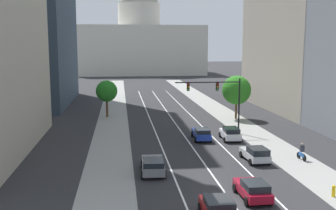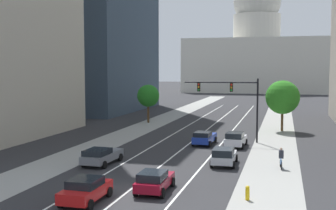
{
  "view_description": "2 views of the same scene",
  "coord_description": "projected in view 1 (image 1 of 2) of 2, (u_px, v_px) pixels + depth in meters",
  "views": [
    {
      "loc": [
        -7.77,
        -26.4,
        11.12
      ],
      "look_at": [
        -1.93,
        22.02,
        3.77
      ],
      "focal_mm": 42.69,
      "sensor_mm": 36.0,
      "label": 1
    },
    {
      "loc": [
        9.81,
        -26.57,
        8.07
      ],
      "look_at": [
        -1.71,
        16.54,
        4.36
      ],
      "focal_mm": 46.73,
      "sensor_mm": 36.0,
      "label": 2
    }
  ],
  "objects": [
    {
      "name": "traffic_signal_mast",
      "position": [
        220.0,
        94.0,
        49.48
      ],
      "size": [
        8.22,
        0.39,
        7.02
      ],
      "color": "black",
      "rests_on": "ground"
    },
    {
      "name": "car_silver",
      "position": [
        256.0,
        154.0,
        38.28
      ],
      "size": [
        2.07,
        4.07,
        1.52
      ],
      "rotation": [
        0.0,
        0.0,
        1.59
      ],
      "color": "#B2B5BA",
      "rests_on": "ground"
    },
    {
      "name": "car_blue",
      "position": [
        201.0,
        133.0,
        47.1
      ],
      "size": [
        2.14,
        4.51,
        1.48
      ],
      "rotation": [
        0.0,
        0.0,
        1.52
      ],
      "color": "#1E389E",
      "rests_on": "ground"
    },
    {
      "name": "lane_stripe_right",
      "position": [
        204.0,
        129.0,
        53.43
      ],
      "size": [
        0.16,
        90.0,
        0.01
      ],
      "primitive_type": "cube",
      "color": "white",
      "rests_on": "ground"
    },
    {
      "name": "lane_stripe_left",
      "position": [
        155.0,
        130.0,
        52.64
      ],
      "size": [
        0.16,
        90.0,
        0.01
      ],
      "primitive_type": "cube",
      "color": "white",
      "rests_on": "ground"
    },
    {
      "name": "car_crimson",
      "position": [
        253.0,
        189.0,
        28.95
      ],
      "size": [
        2.02,
        4.05,
        1.43
      ],
      "rotation": [
        0.0,
        0.0,
        1.58
      ],
      "color": "maroon",
      "rests_on": "ground"
    },
    {
      "name": "sidewalk_right",
      "position": [
        226.0,
        115.0,
        63.92
      ],
      "size": [
        4.48,
        130.0,
        0.01
      ],
      "primitive_type": "cube",
      "color": "gray",
      "rests_on": "ground"
    },
    {
      "name": "capitol_building",
      "position": [
        140.0,
        39.0,
        153.88
      ],
      "size": [
        48.01,
        26.55,
        40.66
      ],
      "color": "beige",
      "rests_on": "ground"
    },
    {
      "name": "ground_plane",
      "position": [
        167.0,
        111.0,
        67.76
      ],
      "size": [
        400.0,
        400.0,
        0.0
      ],
      "primitive_type": "plane",
      "color": "#2B2B2D"
    },
    {
      "name": "street_tree_mid_right",
      "position": [
        237.0,
        90.0,
        59.93
      ],
      "size": [
        4.36,
        4.36,
        6.58
      ],
      "color": "#51381E",
      "rests_on": "ground"
    },
    {
      "name": "sidewalk_left",
      "position": [
        113.0,
        117.0,
        61.79
      ],
      "size": [
        4.48,
        130.0,
        0.01
      ],
      "primitive_type": "cube",
      "color": "gray",
      "rests_on": "ground"
    },
    {
      "name": "car_red",
      "position": [
        219.0,
        209.0,
        25.38
      ],
      "size": [
        2.11,
        4.08,
        1.49
      ],
      "rotation": [
        0.0,
        0.0,
        1.56
      ],
      "color": "red",
      "rests_on": "ground"
    },
    {
      "name": "car_white",
      "position": [
        230.0,
        133.0,
        46.99
      ],
      "size": [
        2.17,
        4.19,
        1.57
      ],
      "rotation": [
        0.0,
        0.0,
        1.52
      ],
      "color": "silver",
      "rests_on": "ground"
    },
    {
      "name": "fire_hydrant",
      "position": [
        334.0,
        191.0,
        29.44
      ],
      "size": [
        0.26,
        0.35,
        0.91
      ],
      "color": "yellow",
      "rests_on": "ground"
    },
    {
      "name": "cyclist",
      "position": [
        302.0,
        152.0,
        38.76
      ],
      "size": [
        0.38,
        1.7,
        1.72
      ],
      "rotation": [
        0.0,
        0.0,
        1.66
      ],
      "color": "black",
      "rests_on": "ground"
    },
    {
      "name": "street_tree_near_left",
      "position": [
        107.0,
        91.0,
        61.64
      ],
      "size": [
        3.31,
        3.31,
        5.72
      ],
      "color": "#51381E",
      "rests_on": "ground"
    },
    {
      "name": "office_tower_far_right",
      "position": [
        325.0,
        21.0,
        68.54
      ],
      "size": [
        20.73,
        28.92,
        30.45
      ],
      "color": "#9E9384",
      "rests_on": "ground"
    },
    {
      "name": "lane_stripe_center",
      "position": [
        180.0,
        129.0,
        53.04
      ],
      "size": [
        0.16,
        90.0,
        0.01
      ],
      "primitive_type": "cube",
      "color": "white",
      "rests_on": "ground"
    },
    {
      "name": "car_gray",
      "position": [
        153.0,
        165.0,
        34.81
      ],
      "size": [
        2.29,
        4.82,
        1.42
      ],
      "rotation": [
        0.0,
        0.0,
        1.53
      ],
      "color": "slate",
      "rests_on": "ground"
    }
  ]
}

